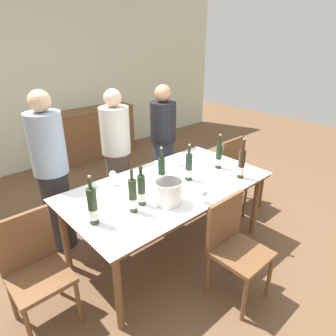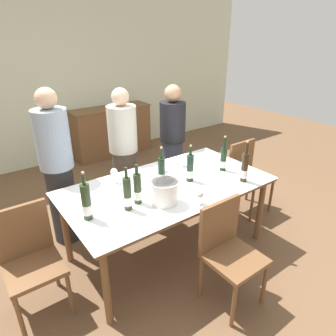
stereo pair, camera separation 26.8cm
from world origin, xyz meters
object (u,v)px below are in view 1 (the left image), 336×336
wine_bottle_5 (241,164)px  wine_glass_3 (137,180)px  sideboard_cabinet (95,133)px  wine_glass_5 (159,180)px  dining_table (168,191)px  ice_bucket (169,191)px  wine_bottle_2 (189,168)px  person_guest_left (117,157)px  wine_glass_2 (165,172)px  wine_bottle_0 (133,197)px  chair_right_end (238,168)px  wine_bottle_1 (219,157)px  wine_glass_0 (178,158)px  person_host (52,175)px  wine_glass_4 (203,193)px  chair_near_front (234,242)px  wine_bottle_3 (141,191)px  wine_glass_1 (113,175)px  wine_bottle_6 (93,207)px  chair_left_end (34,264)px  wine_bottle_4 (162,173)px  person_guest_right (163,144)px

wine_bottle_5 → wine_glass_3: size_ratio=3.09×
sideboard_cabinet → wine_glass_5: (-0.93, -2.84, 0.43)m
dining_table → ice_bucket: (-0.21, -0.24, 0.17)m
dining_table → ice_bucket: ice_bucket is taller
wine_bottle_2 → person_guest_left: bearing=102.9°
wine_bottle_5 → wine_glass_2: 0.76m
wine_bottle_0 → wine_glass_3: 0.39m
wine_glass_3 → chair_right_end: (1.55, -0.05, -0.34)m
wine_bottle_1 → wine_bottle_2: bearing=177.8°
wine_glass_0 → person_host: bearing=154.7°
wine_glass_4 → chair_near_front: bearing=-85.3°
wine_bottle_3 → wine_glass_5: size_ratio=2.36×
chair_near_front → wine_glass_1: bearing=110.6°
wine_glass_2 → wine_glass_5: bearing=-152.1°
wine_bottle_6 → wine_glass_5: (0.71, 0.07, -0.04)m
ice_bucket → wine_bottle_2: (0.44, 0.19, 0.02)m
chair_left_end → wine_glass_5: bearing=-4.7°
dining_table → wine_glass_3: 0.33m
wine_glass_2 → wine_glass_5: same height
dining_table → wine_glass_4: (0.01, -0.44, 0.15)m
wine_bottle_6 → chair_right_end: (2.13, 0.16, -0.39)m
wine_glass_3 → person_guest_left: size_ratio=0.09×
chair_left_end → sideboard_cabinet: bearing=52.7°
wine_glass_2 → chair_near_front: 0.91m
wine_glass_5 → person_host: (-0.65, 0.83, -0.04)m
sideboard_cabinet → wine_glass_2: wine_glass_2 is taller
ice_bucket → wine_bottle_4: bearing=59.5°
wine_glass_0 → person_guest_left: person_guest_left is taller
sideboard_cabinet → wine_bottle_5: 3.24m
wine_glass_5 → chair_left_end: bearing=175.3°
wine_glass_2 → chair_right_end: size_ratio=0.17×
ice_bucket → wine_glass_3: bearing=97.3°
wine_glass_4 → person_guest_left: person_guest_left is taller
wine_glass_2 → chair_near_front: size_ratio=0.17×
chair_right_end → chair_left_end: 2.58m
wine_bottle_0 → wine_bottle_3: bearing=19.0°
person_guest_left → sideboard_cabinet: bearing=67.8°
wine_bottle_4 → wine_glass_4: (0.06, -0.47, -0.05)m
wine_glass_3 → wine_glass_5: wine_glass_5 is taller
wine_glass_0 → chair_near_front: wine_glass_0 is taller
wine_bottle_4 → wine_bottle_3: bearing=-157.9°
wine_bottle_0 → wine_glass_0: (0.91, 0.42, -0.04)m
person_guest_right → wine_glass_0: bearing=-118.6°
wine_glass_1 → wine_glass_3: size_ratio=1.10×
dining_table → wine_glass_0: wine_glass_0 is taller
person_host → dining_table: bearing=-46.5°
wine_bottle_4 → wine_glass_1: (-0.33, 0.32, -0.03)m
wine_glass_0 → chair_left_end: 1.73m
chair_near_front → wine_bottle_0: bearing=132.0°
wine_bottle_4 → wine_glass_3: size_ratio=2.90×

